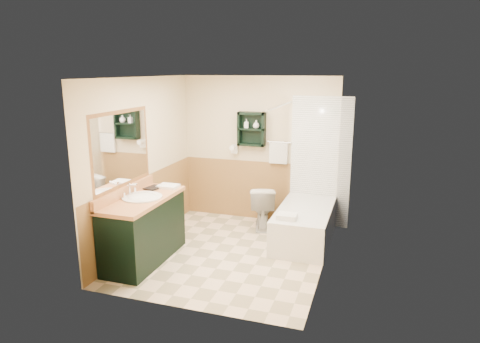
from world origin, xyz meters
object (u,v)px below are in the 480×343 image
toilet (262,207)px  soap_bottle_b (256,125)px  bathtub (304,225)px  wall_shelf (251,129)px  vanity_book (148,179)px  hair_dryer (235,149)px  soap_bottle_a (246,126)px  vanity (144,229)px

toilet → soap_bottle_b: (-0.20, 0.29, 1.27)m
bathtub → soap_bottle_b: bearing=144.8°
wall_shelf → vanity_book: wall_shelf is taller
hair_dryer → soap_bottle_a: bearing=-7.9°
hair_dryer → bathtub: size_ratio=0.16×
hair_dryer → soap_bottle_b: (0.38, -0.03, 0.42)m
bathtub → hair_dryer: bearing=152.3°
bathtub → toilet: bearing=153.2°
wall_shelf → vanity: bearing=-114.4°
bathtub → soap_bottle_a: size_ratio=10.36×
vanity → soap_bottle_b: 2.49m
vanity → bathtub: bearing=34.1°
wall_shelf → vanity: size_ratio=0.40×
hair_dryer → toilet: size_ratio=0.34×
bathtub → soap_bottle_a: (-1.11, 0.67, 1.34)m
toilet → soap_bottle_a: size_ratio=4.85×
wall_shelf → bathtub: wall_shelf is taller
wall_shelf → bathtub: size_ratio=0.37×
hair_dryer → toilet: hair_dryer is taller
hair_dryer → toilet: 1.08m
bathtub → soap_bottle_b: 1.79m
toilet → hair_dryer: bearing=-44.6°
wall_shelf → vanity: 2.44m
vanity_book → soap_bottle_b: size_ratio=1.85×
wall_shelf → soap_bottle_a: 0.10m
hair_dryer → vanity: 2.22m
hair_dryer → vanity: size_ratio=0.17×
wall_shelf → hair_dryer: bearing=175.2°
vanity → soap_bottle_a: (0.81, 1.97, 1.16)m
vanity_book → soap_bottle_b: 2.00m
hair_dryer → soap_bottle_a: soap_bottle_a is taller
toilet → vanity_book: vanity_book is taller
vanity_book → vanity: bearing=-59.8°
vanity → toilet: (1.17, 1.68, -0.09)m
vanity → soap_bottle_b: (0.97, 1.97, 1.18)m
vanity_book → soap_bottle_b: bearing=63.1°
wall_shelf → bathtub: bearing=-33.3°
vanity → soap_bottle_b: bearing=63.7°
soap_bottle_a → soap_bottle_b: bearing=0.0°
wall_shelf → toilet: wall_shelf is taller
toilet → wall_shelf: bearing=-62.2°
wall_shelf → toilet: 1.27m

